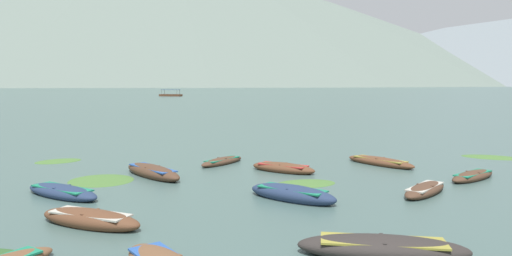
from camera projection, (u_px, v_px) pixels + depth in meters
The scene contains 19 objects.
ground_plane at pixel (236, 86), 1499.41m from camera, with size 6000.00×6000.00×0.00m, color #425B56.
mountain_1 at pixel (163, 1), 1680.25m from camera, with size 2450.96×2450.96×615.64m, color slate.
mountain_2 at pixel (295, 59), 1631.33m from camera, with size 771.01×771.01×185.33m, color #56665B.
mountain_3 at pixel (437, 15), 1701.16m from camera, with size 2022.28×2022.28×520.00m, color slate.
rowboat_0 at pixel (292, 194), 16.77m from camera, with size 3.52×3.13×0.67m.
rowboat_1 at pixel (425, 190), 17.69m from camera, with size 2.91×3.04×0.47m.
rowboat_2 at pixel (153, 172), 21.04m from camera, with size 3.60×4.06×0.65m.
rowboat_3 at pixel (283, 168), 22.16m from camera, with size 3.41×2.84×0.54m.
rowboat_4 at pixel (383, 248), 11.23m from camera, with size 4.34×1.95×0.64m.
rowboat_5 at pixel (90, 219), 13.71m from camera, with size 3.69×2.51×0.60m.
rowboat_6 at pixel (473, 176), 20.38m from camera, with size 3.24×2.80×0.45m.
rowboat_8 at pixel (380, 162), 24.01m from camera, with size 3.24×3.93×0.51m.
rowboat_11 at pixel (62, 192), 17.26m from camera, with size 3.75×3.07×0.54m.
rowboat_13 at pixel (222, 161), 24.28m from camera, with size 2.62×3.10×0.43m.
ferry_1 at pixel (171, 95), 161.09m from camera, with size 8.32×5.29×2.54m.
weed_patch_2 at pixel (101, 181), 20.08m from camera, with size 2.87×2.72×0.14m, color #477033.
weed_patch_4 at pixel (306, 184), 19.45m from camera, with size 1.66×2.64×0.14m, color #477033.
weed_patch_5 at pixel (58, 161), 25.09m from camera, with size 2.40×1.67×0.14m, color #477033.
weed_patch_6 at pixel (492, 157), 26.43m from camera, with size 3.23×1.77×0.14m, color #477033.
Camera 1 is at (-1.03, -7.31, 4.22)m, focal length 32.08 mm.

